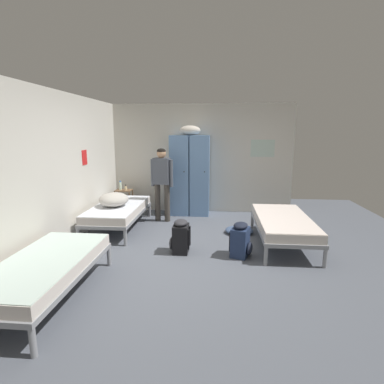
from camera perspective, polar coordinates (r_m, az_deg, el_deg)
ground_plane at (r=5.01m, az=-0.27°, el=-11.31°), size 8.39×8.39×0.00m
room_backdrop at (r=6.06m, az=-10.33°, el=5.10°), size 4.35×5.31×2.58m
locker_bank at (r=7.04m, az=-0.38°, el=3.52°), size 0.90×0.55×2.07m
shelf_unit at (r=7.38m, az=-12.76°, el=-1.32°), size 0.38×0.30×0.57m
bed_right at (r=5.47m, az=16.87°, el=-5.60°), size 0.90×1.90×0.49m
bed_left_front at (r=3.99m, az=-26.19°, el=-12.77°), size 0.90×1.90×0.49m
bed_left_rear at (r=6.24m, az=-13.78°, el=-3.36°), size 0.90×1.90×0.49m
bedding_heap at (r=6.10m, az=-14.60°, el=-1.38°), size 0.56×0.61×0.27m
person_traveler at (r=6.49m, az=-5.73°, el=2.67°), size 0.50×0.26×1.59m
water_bottle at (r=7.37m, az=-13.42°, el=1.17°), size 0.06×0.06×0.22m
lotion_bottle at (r=7.27m, az=-12.43°, el=0.77°), size 0.05×0.05×0.13m
backpack_navy at (r=4.83m, az=9.25°, el=-9.04°), size 0.39×0.38×0.55m
backpack_black at (r=4.92m, az=-2.24°, el=-8.50°), size 0.34×0.32×0.55m
clothes_pile_denim at (r=5.94m, az=8.92°, el=-7.19°), size 0.53×0.51×0.11m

